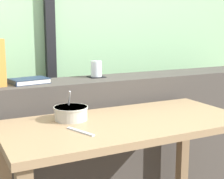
# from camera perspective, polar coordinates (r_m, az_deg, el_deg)

# --- Properties ---
(window_divider_post) EXTENTS (0.07, 0.05, 2.60)m
(window_divider_post) POSITION_cam_1_polar(r_m,az_deg,el_deg) (2.51, -10.61, 13.41)
(window_divider_post) COLOR black
(window_divider_post) RESTS_ON ground
(dark_console_ledge) EXTENTS (2.80, 0.31, 0.85)m
(dark_console_ledge) POSITION_cam_1_polar(r_m,az_deg,el_deg) (2.24, -3.06, -8.93)
(dark_console_ledge) COLOR #423D38
(dark_console_ledge) RESTS_ON ground
(breakfast_table) EXTENTS (1.23, 0.59, 0.71)m
(breakfast_table) POSITION_cam_1_polar(r_m,az_deg,el_deg) (1.72, 2.37, -9.00)
(breakfast_table) COLOR #826849
(breakfast_table) RESTS_ON ground
(coaster_square) EXTENTS (0.10, 0.10, 0.00)m
(coaster_square) POSITION_cam_1_polar(r_m,az_deg,el_deg) (2.20, -2.67, 2.17)
(coaster_square) COLOR black
(coaster_square) RESTS_ON dark_console_ledge
(juice_glass) EXTENTS (0.07, 0.07, 0.10)m
(juice_glass) POSITION_cam_1_polar(r_m,az_deg,el_deg) (2.19, -2.69, 3.39)
(juice_glass) COLOR white
(juice_glass) RESTS_ON coaster_square
(closed_book) EXTENTS (0.23, 0.18, 0.03)m
(closed_book) POSITION_cam_1_polar(r_m,az_deg,el_deg) (2.01, -13.91, 1.44)
(closed_book) COLOR #1E2D47
(closed_book) RESTS_ON dark_console_ledge
(soup_bowl) EXTENTS (0.17, 0.17, 0.15)m
(soup_bowl) POSITION_cam_1_polar(r_m,az_deg,el_deg) (1.70, -6.99, -4.02)
(soup_bowl) COLOR #BCB7A8
(soup_bowl) RESTS_ON breakfast_table
(fork_utensil) EXTENTS (0.07, 0.16, 0.01)m
(fork_utensil) POSITION_cam_1_polar(r_m,az_deg,el_deg) (1.51, -5.40, -7.10)
(fork_utensil) COLOR silver
(fork_utensil) RESTS_ON breakfast_table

